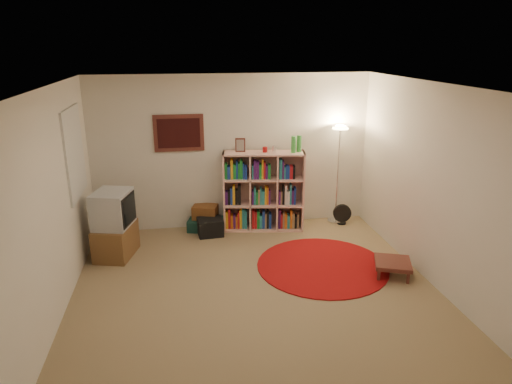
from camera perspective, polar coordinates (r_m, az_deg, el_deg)
room at (r=5.33m, az=-0.64°, el=-0.27°), size 4.54×4.54×2.54m
bookshelf at (r=7.42m, az=0.81°, el=-0.03°), size 1.34×0.57×1.56m
floor_lamp at (r=7.64m, az=10.40°, el=6.15°), size 0.32×0.32×1.68m
floor_fan at (r=7.88m, az=10.70°, el=-2.75°), size 0.31×0.19×0.35m
tv_stand at (r=6.82m, az=-17.26°, el=-4.01°), size 0.62×0.77×0.98m
dvd_box at (r=6.98m, az=-17.27°, el=-7.28°), size 0.28×0.24×0.09m
suitcase at (r=7.59m, az=-6.21°, el=-4.03°), size 0.65×0.51×0.19m
wicker_basket at (r=7.55m, az=-6.36°, el=-2.49°), size 0.46×0.39×0.22m
duffel_bag at (r=7.36m, az=-5.73°, el=-4.37°), size 0.42×0.36×0.27m
paper_towel at (r=7.75m, az=-1.57°, el=-3.07°), size 0.16×0.16×0.28m
red_rug at (r=6.47m, az=8.29°, el=-9.07°), size 1.81×1.81×0.02m
side_table at (r=6.35m, az=16.73°, el=-8.55°), size 0.59×0.59×0.21m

